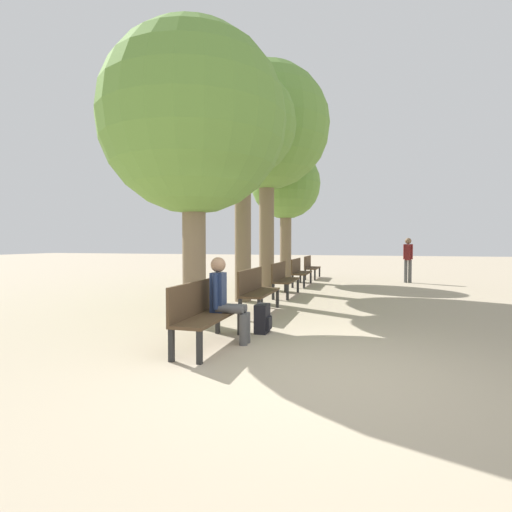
# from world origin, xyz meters

# --- Properties ---
(ground_plane) EXTENTS (80.00, 80.00, 0.00)m
(ground_plane) POSITION_xyz_m (0.00, 0.00, 0.00)
(ground_plane) COLOR tan
(bench_row_0) EXTENTS (0.45, 1.60, 0.88)m
(bench_row_0) POSITION_xyz_m (-1.69, 0.79, 0.50)
(bench_row_0) COLOR #4C3823
(bench_row_0) RESTS_ON ground_plane
(bench_row_1) EXTENTS (0.45, 1.60, 0.88)m
(bench_row_1) POSITION_xyz_m (-1.69, 3.43, 0.50)
(bench_row_1) COLOR #4C3823
(bench_row_1) RESTS_ON ground_plane
(bench_row_2) EXTENTS (0.45, 1.60, 0.88)m
(bench_row_2) POSITION_xyz_m (-1.69, 6.08, 0.50)
(bench_row_2) COLOR #4C3823
(bench_row_2) RESTS_ON ground_plane
(bench_row_3) EXTENTS (0.45, 1.60, 0.88)m
(bench_row_3) POSITION_xyz_m (-1.69, 8.73, 0.50)
(bench_row_3) COLOR #4C3823
(bench_row_3) RESTS_ON ground_plane
(bench_row_4) EXTENTS (0.45, 1.60, 0.88)m
(bench_row_4) POSITION_xyz_m (-1.69, 11.38, 0.50)
(bench_row_4) COLOR #4C3823
(bench_row_4) RESTS_ON ground_plane
(tree_row_0) EXTENTS (3.16, 3.16, 5.05)m
(tree_row_0) POSITION_xyz_m (-2.42, 2.10, 3.45)
(tree_row_0) COLOR #7A664C
(tree_row_0) RESTS_ON ground_plane
(tree_row_1) EXTENTS (2.54, 2.54, 5.48)m
(tree_row_1) POSITION_xyz_m (-2.42, 4.90, 4.13)
(tree_row_1) COLOR #7A664C
(tree_row_1) RESTS_ON ground_plane
(tree_row_2) EXTENTS (3.66, 3.66, 6.62)m
(tree_row_2) POSITION_xyz_m (-2.42, 7.23, 4.75)
(tree_row_2) COLOR #7A664C
(tree_row_2) RESTS_ON ground_plane
(tree_row_3) EXTENTS (2.50, 2.50, 4.76)m
(tree_row_3) POSITION_xyz_m (-2.42, 10.08, 3.45)
(tree_row_3) COLOR #7A664C
(tree_row_3) RESTS_ON ground_plane
(person_seated) EXTENTS (0.55, 0.31, 1.20)m
(person_seated) POSITION_xyz_m (-1.47, 1.05, 0.64)
(person_seated) COLOR #4C4C4C
(person_seated) RESTS_ON ground_plane
(backpack) EXTENTS (0.23, 0.32, 0.45)m
(backpack) POSITION_xyz_m (-1.12, 1.78, 0.22)
(backpack) COLOR black
(backpack) RESTS_ON ground_plane
(pedestrian_near) EXTENTS (0.32, 0.26, 1.56)m
(pedestrian_near) POSITION_xyz_m (1.82, 10.63, 0.90)
(pedestrian_near) COLOR #4C4C4C
(pedestrian_near) RESTS_ON ground_plane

